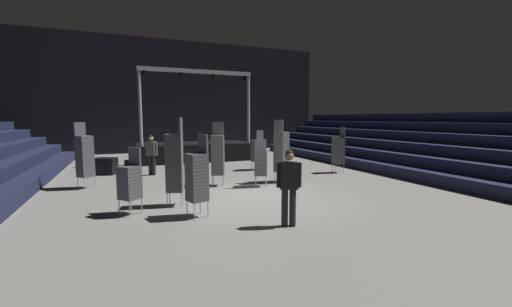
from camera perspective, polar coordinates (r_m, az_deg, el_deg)
ground_plane at (r=10.14m, az=0.14°, el=-7.96°), size 22.00×30.00×0.10m
arena_end_wall at (r=24.42m, az=-13.72°, el=9.78°), size 22.00×0.30×8.00m
bleacher_bank_right at (r=16.11m, az=28.68°, el=1.63°), size 4.50×24.00×2.70m
stage_riser at (r=19.10m, az=-10.95°, el=0.59°), size 6.39×3.03×5.03m
man_with_tie at (r=7.26m, az=5.88°, el=-5.27°), size 0.56×0.36×1.75m
chair_stack_front_left at (r=14.83m, az=14.43°, el=0.61°), size 0.50×0.50×2.05m
chair_stack_front_right at (r=8.06m, az=-10.43°, el=-3.96°), size 0.55×0.55×2.05m
chair_stack_mid_left at (r=12.27m, az=4.52°, el=0.43°), size 0.59×0.59×2.39m
chair_stack_mid_right at (r=8.76m, az=-21.51°, el=-4.59°), size 0.62×0.62×1.71m
chair_stack_mid_centre at (r=15.16m, az=0.23°, el=0.61°), size 0.55×0.55×1.88m
chair_stack_rear_left at (r=9.18m, az=-14.27°, el=-1.47°), size 0.55×0.55×2.48m
chair_stack_rear_right at (r=11.48m, az=0.87°, el=-1.65°), size 0.59×0.59×1.71m
chair_stack_rear_centre at (r=11.64m, az=-6.80°, el=-0.13°), size 0.57×0.57×2.31m
chair_stack_aisle_left at (r=12.65m, az=-28.17°, el=-0.32°), size 0.62×0.62×2.31m
crew_worker_near_stage at (r=14.47m, az=-18.08°, el=0.16°), size 0.50×0.43×1.73m
equipment_road_case at (r=15.49m, az=-25.22°, el=-2.04°), size 1.07×0.92×0.72m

